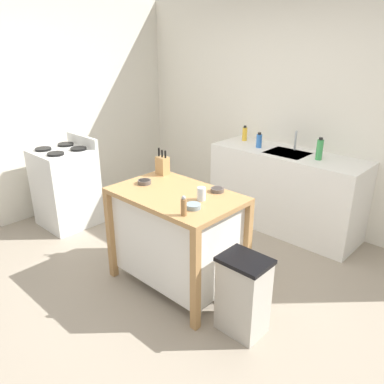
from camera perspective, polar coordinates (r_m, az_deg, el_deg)
The scene contains 17 objects.
ground_plane at distance 3.56m, azimuth -2.38°, elevation -13.90°, with size 5.83×5.83×0.00m, color gray.
wall_back at distance 4.62m, azimuth 16.04°, elevation 11.35°, with size 4.83×0.10×2.60m, color silver.
wall_left at distance 5.31m, azimuth -15.87°, elevation 12.64°, with size 0.10×2.65×2.60m, color silver.
kitchen_island at distance 3.34m, azimuth -2.35°, elevation -6.38°, with size 1.11×0.71×0.89m.
knife_block at distance 3.61m, azimuth -4.46°, elevation 4.06°, with size 0.11×0.09×0.25m.
bowl_ceramic_wide at distance 3.40m, azimuth -7.18°, elevation 1.54°, with size 0.12×0.12×0.04m.
bowl_stoneware_deep at distance 2.88m, azimuth 0.20°, elevation -2.12°, with size 0.12×0.12×0.04m.
bowl_ceramic_small at distance 3.20m, azimuth 3.83°, elevation 0.35°, with size 0.11×0.11×0.03m.
drinking_cup at distance 3.02m, azimuth 1.42°, elevation -0.27°, with size 0.07×0.07×0.11m.
pepper_grinder at distance 2.74m, azimuth -1.26°, elevation -2.15°, with size 0.04×0.04×0.16m.
trash_bin at distance 2.95m, azimuth 7.68°, elevation -15.08°, with size 0.36×0.28×0.63m.
sink_counter at distance 4.51m, azimuth 13.74°, elevation 0.21°, with size 1.74×0.60×0.92m.
sink_faucet at distance 4.46m, azimuth 15.30°, elevation 7.48°, with size 0.02×0.02×0.22m.
bottle_spray_cleaner at distance 4.78m, azimuth 7.93°, elevation 8.67°, with size 0.06×0.06×0.19m.
bottle_dish_soap at distance 4.48m, azimuth 10.05°, elevation 7.61°, with size 0.06×0.06×0.18m.
bottle_hand_soap at distance 4.16m, azimuth 18.64°, elevation 6.09°, with size 0.07×0.07×0.23m.
stove at distance 4.72m, azimuth -18.41°, elevation 0.74°, with size 0.60×0.60×1.04m.
Camera 1 is at (2.07, -2.01, 2.08)m, focal length 35.46 mm.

